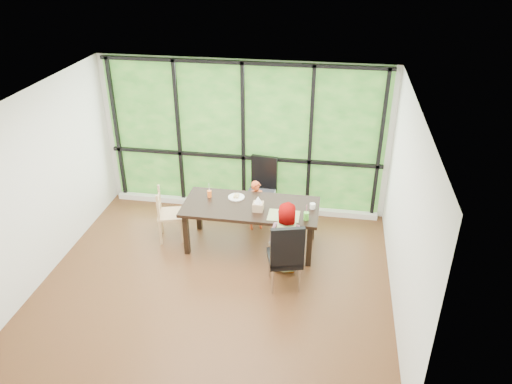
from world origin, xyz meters
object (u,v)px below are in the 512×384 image
chair_end_beech (171,214)px  plate_near (285,214)px  chair_window_leather (261,189)px  orange_cup (209,194)px  child_older (287,238)px  white_mug (313,206)px  chair_interior_leather (285,254)px  green_cup (306,216)px  dining_table (251,226)px  plate_far (236,197)px  tissue_box (258,207)px  child_toddler (257,205)px

chair_end_beech → plate_near: size_ratio=4.06×
chair_window_leather → orange_cup: bearing=-125.3°
child_older → plate_near: (-0.06, 0.33, 0.20)m
orange_cup → white_mug: size_ratio=1.28×
chair_interior_leather → green_cup: bearing=-126.4°
dining_table → child_older: size_ratio=1.88×
chair_window_leather → child_older: bearing=-60.8°
plate_far → green_cup: size_ratio=2.11×
orange_cup → green_cup: green_cup is taller
child_older → orange_cup: size_ratio=10.28×
dining_table → orange_cup: 0.84m
chair_window_leather → chair_interior_leather: 1.95m
chair_end_beech → tissue_box: 1.52m
chair_window_leather → green_cup: bearing=-48.1°
child_older → plate_near: bearing=-76.6°
plate_far → tissue_box: size_ratio=1.69×
dining_table → chair_end_beech: chair_end_beech is taller
dining_table → child_toddler: bearing=90.0°
chair_window_leather → plate_near: size_ratio=4.87×
plate_far → white_mug: size_ratio=3.08×
green_cup → child_toddler: bearing=136.3°
orange_cup → plate_far: bearing=5.7°
chair_window_leather → orange_cup: size_ratio=9.90×
plate_near → tissue_box: tissue_box is taller
chair_window_leather → plate_near: (0.54, -1.14, 0.22)m
orange_cup → tissue_box: (0.84, -0.30, 0.01)m
chair_window_leather → child_older: child_older is taller
chair_end_beech → green_cup: 2.26m
plate_near → green_cup: 0.34m
chair_end_beech → orange_cup: size_ratio=8.25×
chair_end_beech → child_toddler: (1.33, 0.54, -0.01)m
plate_near → chair_window_leather: bearing=115.4°
chair_window_leather → child_toddler: bearing=-85.6°
chair_window_leather → plate_far: 0.83m
orange_cup → child_toddler: bearing=29.4°
green_cup → dining_table: bearing=162.3°
plate_near → green_cup: bearing=-16.1°
white_mug → tissue_box: (-0.81, -0.19, 0.02)m
chair_window_leather → tissue_box: bearing=-76.7°
chair_interior_leather → child_toddler: size_ratio=1.23×
dining_table → tissue_box: 0.48m
dining_table → child_older: child_older is taller
dining_table → chair_interior_leather: 1.11m
chair_interior_leather → white_mug: chair_interior_leather is taller
green_cup → plate_near: bearing=163.9°
plate_far → white_mug: white_mug is taller
tissue_box → dining_table: bearing=136.7°
chair_interior_leather → tissue_box: size_ratio=6.93×
white_mug → chair_window_leather: bearing=136.4°
plate_far → tissue_box: (0.41, -0.34, 0.06)m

